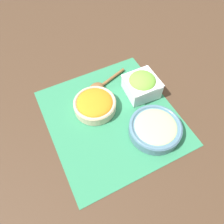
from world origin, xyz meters
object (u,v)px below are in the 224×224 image
(carrot_bowl, at_px, (95,104))
(lettuce_bowl, at_px, (142,84))
(cucumber_bowl, at_px, (155,128))
(wooden_spoon, at_px, (99,86))

(carrot_bowl, xyz_separation_m, lettuce_bowl, (-0.19, 0.01, 0.02))
(cucumber_bowl, bearing_deg, wooden_spoon, -71.48)
(carrot_bowl, relative_size, cucumber_bowl, 0.87)
(lettuce_bowl, distance_m, wooden_spoon, 0.17)
(lettuce_bowl, relative_size, wooden_spoon, 0.66)
(carrot_bowl, height_order, cucumber_bowl, carrot_bowl)
(carrot_bowl, distance_m, wooden_spoon, 0.10)
(wooden_spoon, bearing_deg, carrot_bowl, 56.41)
(carrot_bowl, relative_size, wooden_spoon, 0.82)
(cucumber_bowl, xyz_separation_m, lettuce_bowl, (-0.05, -0.17, 0.02))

